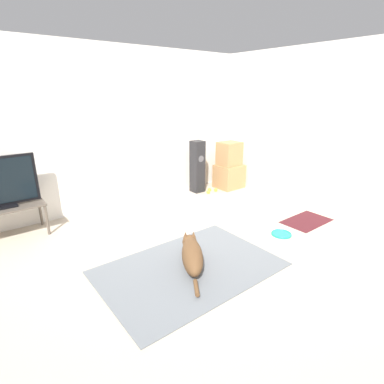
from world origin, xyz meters
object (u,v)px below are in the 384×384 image
cardboard_box_lower (229,176)px  tennis_ball_near_speaker (208,192)px  dog (192,254)px  floor_speaker (197,167)px  tennis_ball_by_boxes (209,190)px  tennis_ball_loose_on_carpet (216,190)px  frisbee (281,234)px  tv_stand (4,211)px  cardboard_box_upper (229,154)px

cardboard_box_lower → tennis_ball_near_speaker: cardboard_box_lower is taller
dog → floor_speaker: size_ratio=0.93×
dog → tennis_ball_by_boxes: dog is taller
dog → floor_speaker: 2.64m
tennis_ball_near_speaker → tennis_ball_loose_on_carpet: bearing=1.7°
frisbee → cardboard_box_lower: cardboard_box_lower is taller
tv_stand → floor_speaker: bearing=-0.1°
frisbee → tennis_ball_loose_on_carpet: tennis_ball_loose_on_carpet is taller
tennis_ball_by_boxes → cardboard_box_lower: bearing=-5.4°
tennis_ball_by_boxes → frisbee: bearing=-102.7°
floor_speaker → tv_stand: (-3.20, 0.01, -0.11)m
tennis_ball_near_speaker → tennis_ball_loose_on_carpet: (0.20, 0.01, 0.00)m
frisbee → cardboard_box_lower: 2.19m
frisbee → tennis_ball_by_boxes: (0.45, 2.02, 0.02)m
tv_stand → tennis_ball_near_speaker: (3.28, -0.24, -0.35)m
floor_speaker → tennis_ball_near_speaker: 0.52m
frisbee → tennis_ball_near_speaker: bearing=79.9°
tv_stand → tennis_ball_loose_on_carpet: bearing=-3.9°
cardboard_box_upper → floor_speaker: (-0.65, 0.19, -0.20)m
cardboard_box_lower → tennis_ball_by_boxes: size_ratio=7.71×
tv_stand → tennis_ball_loose_on_carpet: tv_stand is taller
tennis_ball_loose_on_carpet → frisbee: bearing=-105.6°
tennis_ball_near_speaker → frisbee: bearing=-100.1°
tv_stand → tennis_ball_by_boxes: tv_stand is taller
cardboard_box_lower → tennis_ball_by_boxes: (-0.48, 0.05, -0.20)m
floor_speaker → tennis_ball_near_speaker: bearing=-71.4°
cardboard_box_upper → tv_stand: cardboard_box_upper is taller
cardboard_box_lower → tv_stand: bearing=177.2°
floor_speaker → frisbee: bearing=-96.9°
frisbee → tennis_ball_by_boxes: bearing=77.3°
floor_speaker → tennis_ball_by_boxes: bearing=-36.1°
dog → cardboard_box_lower: size_ratio=1.79×
tv_stand → dog: bearing=-52.9°
cardboard_box_upper → tennis_ball_by_boxes: cardboard_box_upper is taller
tennis_ball_loose_on_carpet → cardboard_box_lower: bearing=6.5°
floor_speaker → tv_stand: bearing=179.9°
cardboard_box_upper → tennis_ball_loose_on_carpet: (-0.37, -0.04, -0.66)m
dog → cardboard_box_lower: bearing=37.5°
cardboard_box_lower → tv_stand: (-3.87, 0.19, 0.16)m
cardboard_box_upper → tennis_ball_by_boxes: 0.80m
cardboard_box_upper → tennis_ball_near_speaker: (-0.57, -0.05, -0.66)m
dog → tennis_ball_by_boxes: (1.88, 1.86, -0.11)m
cardboard_box_lower → cardboard_box_upper: 0.46m
cardboard_box_lower → tennis_ball_near_speaker: bearing=-175.1°
cardboard_box_upper → tennis_ball_near_speaker: size_ratio=6.96×
dog → tv_stand: bearing=127.1°
tv_stand → cardboard_box_lower: bearing=-2.8°
floor_speaker → tennis_ball_near_speaker: (0.08, -0.24, -0.46)m
floor_speaker → tennis_ball_by_boxes: size_ratio=14.91×
tennis_ball_by_boxes → tennis_ball_loose_on_carpet: same height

